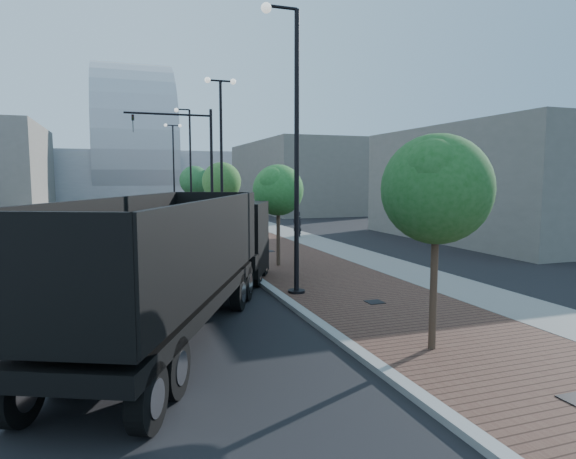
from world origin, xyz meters
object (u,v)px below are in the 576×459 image
object	(u,v)px
white_sedan	(158,229)
pedestrian	(297,225)
dump_truck	(207,259)
dark_car_mid	(84,214)

from	to	relation	value
white_sedan	pedestrian	world-z (taller)	pedestrian
dump_truck	dark_car_mid	world-z (taller)	dump_truck
white_sedan	dark_car_mid	distance (m)	15.09
dark_car_mid	dump_truck	bearing A→B (deg)	-59.32
white_sedan	dark_car_mid	world-z (taller)	dark_car_mid
dump_truck	white_sedan	world-z (taller)	dump_truck
dump_truck	white_sedan	bearing A→B (deg)	115.28
white_sedan	pedestrian	size ratio (longest dim) A/B	2.21
pedestrian	dump_truck	bearing A→B (deg)	44.01
dark_car_mid	white_sedan	bearing A→B (deg)	-48.88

